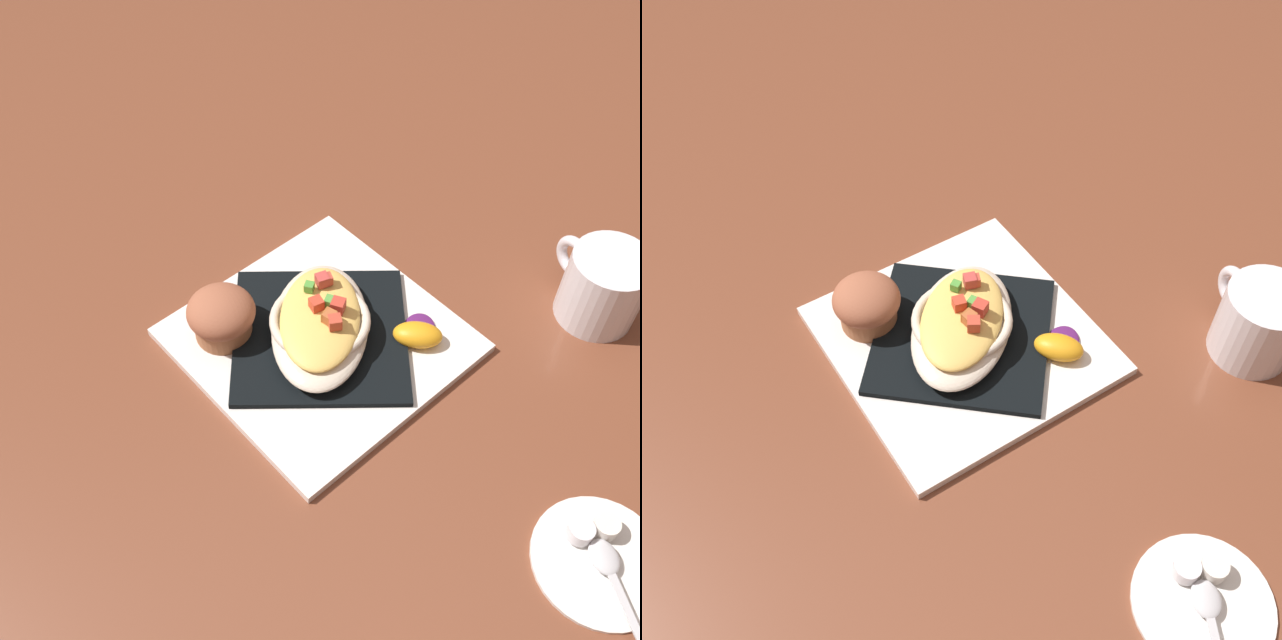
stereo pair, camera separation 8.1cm
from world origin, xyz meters
The scene contains 11 objects.
ground_plane centered at (0.00, 0.00, 0.00)m, with size 2.60×2.60×0.00m, color brown.
square_plate centered at (0.00, 0.00, 0.01)m, with size 0.27×0.27×0.01m, color white.
folded_napkin centered at (0.00, 0.00, 0.01)m, with size 0.18×0.19×0.01m, color black.
gratin_dish centered at (0.00, 0.00, 0.04)m, with size 0.19×0.20×0.05m.
muffin centered at (0.08, -0.07, 0.04)m, with size 0.07×0.07×0.06m.
orange_garnish centered at (-0.08, 0.07, 0.02)m, with size 0.07×0.07×0.02m.
coffee_mug centered at (-0.27, 0.15, 0.04)m, with size 0.09×0.12×0.09m.
creamer_saucer centered at (-0.05, 0.35, 0.00)m, with size 0.12×0.12×0.01m, color white.
spoon centered at (-0.04, 0.35, 0.01)m, with size 0.06×0.10×0.01m.
creamer_cup_0 centered at (-0.07, 0.33, 0.02)m, with size 0.02×0.02×0.02m, color white.
creamer_cup_1 centered at (-0.05, 0.32, 0.02)m, with size 0.02×0.02×0.02m, color white.
Camera 2 is at (0.24, 0.44, 0.67)m, focal length 42.92 mm.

